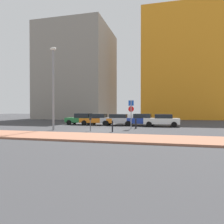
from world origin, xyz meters
TOP-DOWN VIEW (x-y plane):
  - ground_plane at (0.00, 0.00)m, footprint 120.00×120.00m
  - sidewalk_brick at (0.00, -5.70)m, footprint 40.00×4.07m
  - parked_car_green at (-4.56, 6.40)m, footprint 4.28×1.93m
  - parked_car_orange at (-2.36, 6.31)m, footprint 4.43×2.06m
  - parked_car_silver at (0.41, 6.33)m, footprint 4.38×2.03m
  - parked_car_blue at (3.36, 6.29)m, footprint 4.23×2.06m
  - parked_car_white at (5.89, 5.83)m, footprint 4.27×2.14m
  - parking_sign_post at (2.82, 1.85)m, footprint 0.60×0.10m
  - parking_meter at (-0.64, -1.15)m, footprint 0.18×0.14m
  - street_lamp at (-4.49, -1.31)m, footprint 0.70×0.36m
  - traffic_bollard_near at (1.61, -1.46)m, footprint 0.13×0.13m
  - traffic_bollard_mid at (3.24, 2.47)m, footprint 0.18×0.18m
  - building_colorful_midrise at (9.70, 29.04)m, footprint 16.48×12.72m
  - building_under_construction at (-13.22, 25.38)m, footprint 14.68×15.51m

SIDE VIEW (x-z plane):
  - ground_plane at x=0.00m, z-range 0.00..0.00m
  - sidewalk_brick at x=0.00m, z-range 0.00..0.14m
  - traffic_bollard_near at x=1.61m, z-range 0.00..1.05m
  - traffic_bollard_mid at x=3.24m, z-range 0.00..1.09m
  - parked_car_orange at x=-2.36m, z-range 0.02..1.49m
  - parked_car_silver at x=0.41m, z-range 0.04..1.49m
  - parked_car_green at x=-4.56m, z-range 0.01..1.53m
  - parked_car_white at x=5.89m, z-range 0.03..1.53m
  - parked_car_blue at x=3.36m, z-range 0.03..1.54m
  - parking_meter at x=-0.64m, z-range 0.20..1.56m
  - parking_sign_post at x=2.82m, z-range 0.40..3.44m
  - street_lamp at x=-4.49m, z-range 0.64..8.87m
  - building_under_construction at x=-13.22m, z-range 0.00..20.23m
  - building_colorful_midrise at x=9.70m, z-range 0.00..23.03m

